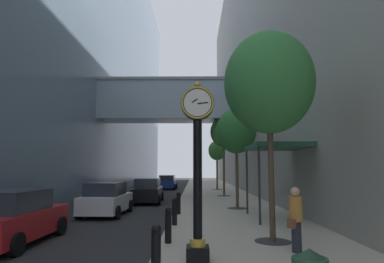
{
  "coord_description": "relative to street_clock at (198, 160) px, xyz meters",
  "views": [
    {
      "loc": [
        1.1,
        -1.87,
        2.36
      ],
      "look_at": [
        0.9,
        21.69,
        4.96
      ],
      "focal_mm": 31.28,
      "sensor_mm": 36.0,
      "label": 1
    }
  ],
  "objects": [
    {
      "name": "ground_plane",
      "position": [
        -1.17,
        20.55,
        -2.57
      ],
      "size": [
        110.0,
        110.0,
        0.0
      ],
      "primitive_type": "plane",
      "color": "#262628",
      "rests_on": "ground"
    },
    {
      "name": "sidewalk_right",
      "position": [
        1.83,
        23.55,
        -2.5
      ],
      "size": [
        6.01,
        80.0,
        0.14
      ],
      "primitive_type": "cube",
      "color": "#BCB29E",
      "rests_on": "ground"
    },
    {
      "name": "building_block_left",
      "position": [
        -12.37,
        23.52,
        13.53
      ],
      "size": [
        22.07,
        80.0,
        32.29
      ],
      "color": "slate",
      "rests_on": "ground"
    },
    {
      "name": "building_block_right",
      "position": [
        9.34,
        23.55,
        12.8
      ],
      "size": [
        9.0,
        80.0,
        30.72
      ],
      "color": "gray",
      "rests_on": "ground"
    },
    {
      "name": "street_clock",
      "position": [
        0.0,
        0.0,
        0.0
      ],
      "size": [
        0.84,
        0.55,
        4.42
      ],
      "color": "black",
      "rests_on": "sidewalk_right"
    },
    {
      "name": "bollard_second",
      "position": [
        -0.87,
        -1.21,
        -1.87
      ],
      "size": [
        0.21,
        0.21,
        1.07
      ],
      "color": "black",
      "rests_on": "sidewalk_right"
    },
    {
      "name": "bollard_third",
      "position": [
        -0.87,
        1.97,
        -1.87
      ],
      "size": [
        0.21,
        0.21,
        1.07
      ],
      "color": "black",
      "rests_on": "sidewalk_right"
    },
    {
      "name": "bollard_fourth",
      "position": [
        -0.87,
        5.15,
        -1.87
      ],
      "size": [
        0.21,
        0.21,
        1.07
      ],
      "color": "black",
      "rests_on": "sidewalk_right"
    },
    {
      "name": "bollard_fifth",
      "position": [
        -0.87,
        8.33,
        -1.87
      ],
      "size": [
        0.21,
        0.21,
        1.07
      ],
      "color": "black",
      "rests_on": "sidewalk_right"
    },
    {
      "name": "street_tree_near",
      "position": [
        2.31,
        2.18,
        2.51
      ],
      "size": [
        2.86,
        2.86,
        6.6
      ],
      "color": "#333335",
      "rests_on": "sidewalk_right"
    },
    {
      "name": "street_tree_mid_near",
      "position": [
        2.31,
        10.67,
        1.91
      ],
      "size": [
        2.26,
        2.26,
        5.66
      ],
      "color": "#333335",
      "rests_on": "sidewalk_right"
    },
    {
      "name": "street_tree_mid_far",
      "position": [
        2.31,
        19.16,
        2.75
      ],
      "size": [
        2.18,
        2.18,
        6.47
      ],
      "color": "#333335",
      "rests_on": "sidewalk_right"
    },
    {
      "name": "street_tree_far",
      "position": [
        2.31,
        27.66,
        1.66
      ],
      "size": [
        1.83,
        1.83,
        5.19
      ],
      "color": "#333335",
      "rests_on": "sidewalk_right"
    },
    {
      "name": "pedestrian_walking",
      "position": [
        2.64,
        0.86,
        -1.52
      ],
      "size": [
        0.52,
        0.5,
        1.72
      ],
      "color": "#23232D",
      "rests_on": "sidewalk_right"
    },
    {
      "name": "storefront_awning",
      "position": [
        3.6,
        6.83,
        0.72
      ],
      "size": [
        2.4,
        3.6,
        3.3
      ],
      "color": "#235138",
      "rests_on": "sidewalk_right"
    },
    {
      "name": "car_red_near",
      "position": [
        -5.81,
        2.33,
        -1.75
      ],
      "size": [
        2.14,
        4.29,
        1.68
      ],
      "color": "#AD191E",
      "rests_on": "ground"
    },
    {
      "name": "car_white_mid",
      "position": [
        -4.56,
        8.87,
        -1.76
      ],
      "size": [
        2.09,
        4.16,
        1.66
      ],
      "color": "silver",
      "rests_on": "ground"
    },
    {
      "name": "car_blue_far",
      "position": [
        -3.2,
        30.15,
        -1.79
      ],
      "size": [
        2.1,
        4.32,
        1.59
      ],
      "color": "navy",
      "rests_on": "ground"
    },
    {
      "name": "car_black_trailing",
      "position": [
        -3.32,
        15.06,
        -1.75
      ],
      "size": [
        2.11,
        4.7,
        1.69
      ],
      "color": "black",
      "rests_on": "ground"
    }
  ]
}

